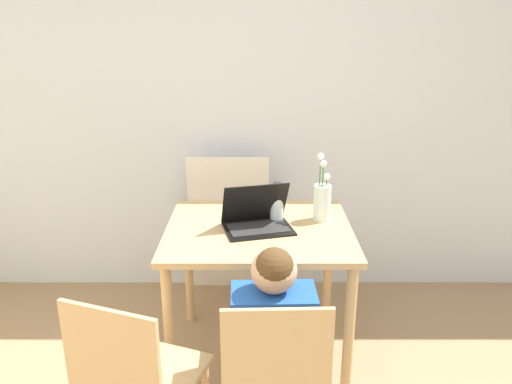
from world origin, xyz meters
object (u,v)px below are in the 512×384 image
person_seated (270,326)px  water_bottle (275,203)px  chair_occupied (272,383)px  laptop (255,218)px  flower_vase (320,200)px

person_seated → water_bottle: 0.77m
chair_occupied → laptop: 0.84m
laptop → flower_vase: flower_vase is taller
chair_occupied → laptop: (-0.06, 0.76, 0.37)m
chair_occupied → water_bottle: (0.04, 0.85, 0.41)m
flower_vase → laptop: bearing=-162.8°
chair_occupied → water_bottle: water_bottle is taller
person_seated → water_bottle: person_seated is taller
laptop → water_bottle: laptop is taller
chair_occupied → laptop: size_ratio=2.22×
laptop → chair_occupied: bearing=-99.4°
chair_occupied → flower_vase: flower_vase is taller
person_seated → flower_vase: (0.28, 0.74, 0.26)m
laptop → water_bottle: bearing=28.5°
laptop → person_seated: bearing=-98.9°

